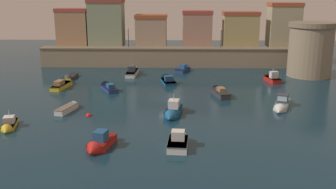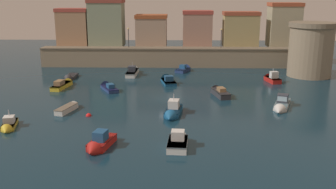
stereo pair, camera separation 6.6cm
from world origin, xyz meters
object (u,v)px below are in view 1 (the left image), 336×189
moored_boat_7 (167,80)px  moored_boat_9 (271,78)px  moored_boat_0 (281,105)px  moored_boat_4 (108,87)px  moored_boat_8 (184,69)px  quay_lamp_1 (221,35)px  moored_boat_5 (173,111)px  fortress_tower (310,49)px  moored_boat_2 (178,140)px  mooring_buoy_0 (89,116)px  moored_boat_1 (8,125)px  moored_boat_10 (99,144)px  moored_boat_12 (69,107)px  moored_boat_6 (219,92)px  moored_boat_11 (133,71)px  moored_boat_13 (64,84)px  quay_lamp_0 (128,35)px  moored_boat_3 (70,77)px

moored_boat_7 → moored_boat_9: moored_boat_9 is taller
moored_boat_0 → moored_boat_4: bearing=-91.6°
moored_boat_7 → moored_boat_8: bearing=-29.9°
quay_lamp_1 → moored_boat_5: quay_lamp_1 is taller
fortress_tower → moored_boat_2: fortress_tower is taller
fortress_tower → moored_boat_5: bearing=-135.1°
moored_boat_4 → mooring_buoy_0: size_ratio=8.40×
moored_boat_1 → moored_boat_8: moored_boat_1 is taller
moored_boat_8 → quay_lamp_1: bearing=-34.2°
moored_boat_0 → moored_boat_7: moored_boat_0 is taller
moored_boat_9 → moored_boat_10: 36.82m
moored_boat_8 → fortress_tower: bearing=-76.1°
moored_boat_0 → moored_boat_12: moored_boat_0 is taller
moored_boat_0 → moored_boat_5: (-13.67, -3.32, 0.10)m
fortress_tower → moored_boat_9: (-7.51, -4.58, -4.16)m
moored_boat_1 → moored_boat_9: moored_boat_9 is taller
moored_boat_6 → moored_boat_11: 19.93m
moored_boat_4 → moored_boat_8: moored_boat_8 is taller
fortress_tower → moored_boat_11: 31.21m
fortress_tower → quay_lamp_1: fortress_tower is taller
moored_boat_9 → mooring_buoy_0: moored_boat_9 is taller
quay_lamp_1 → moored_boat_13: size_ratio=0.56×
moored_boat_6 → moored_boat_2: bearing=149.8°
quay_lamp_0 → moored_boat_13: 20.09m
moored_boat_0 → moored_boat_2: 18.06m
moored_boat_0 → moored_boat_3: 35.36m
moored_boat_0 → moored_boat_5: moored_boat_5 is taller
moored_boat_3 → moored_boat_13: size_ratio=0.76×
quay_lamp_0 → moored_boat_12: 30.62m
quay_lamp_0 → moored_boat_2: 42.37m
moored_boat_4 → moored_boat_9: moored_boat_9 is taller
fortress_tower → moored_boat_2: 39.88m
moored_boat_4 → moored_boat_11: moored_boat_11 is taller
moored_boat_11 → mooring_buoy_0: size_ratio=11.05×
moored_boat_0 → moored_boat_4: size_ratio=1.19×
moored_boat_2 → moored_boat_10: 7.50m
moored_boat_7 → moored_boat_12: 19.98m
moored_boat_9 → moored_boat_11: bearing=64.3°
moored_boat_4 → moored_boat_8: size_ratio=1.18×
moored_boat_7 → moored_boat_8: (2.92, 9.20, 0.05)m
quay_lamp_1 → moored_boat_12: quay_lamp_1 is taller
moored_boat_10 → moored_boat_11: (-0.81, 34.41, 0.02)m
moored_boat_3 → moored_boat_12: size_ratio=1.00×
moored_boat_1 → moored_boat_12: 8.30m
moored_boat_0 → moored_boat_8: (-11.94, 23.83, -0.01)m
moored_boat_4 → mooring_buoy_0: bearing=153.5°
moored_boat_9 → moored_boat_6: bearing=120.4°
fortress_tower → moored_boat_9: size_ratio=2.01×
quay_lamp_1 → moored_boat_0: bearing=-80.3°
moored_boat_3 → moored_boat_8: 20.86m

